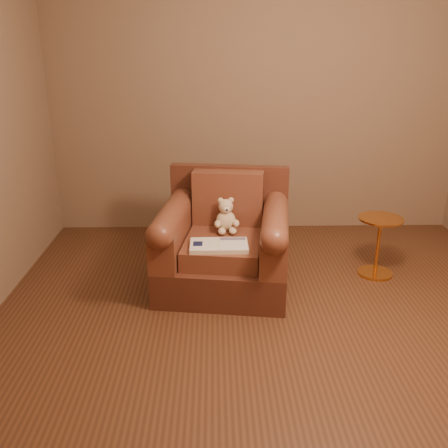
{
  "coord_description": "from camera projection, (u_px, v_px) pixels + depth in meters",
  "views": [
    {
      "loc": [
        -0.42,
        -2.91,
        1.83
      ],
      "look_at": [
        -0.35,
        0.61,
        0.54
      ],
      "focal_mm": 40.0,
      "sensor_mm": 36.0,
      "label": 1
    }
  ],
  "objects": [
    {
      "name": "room",
      "position": [
        288.0,
        63.0,
        2.78
      ],
      "size": [
        4.02,
        4.02,
        2.71
      ],
      "color": "#846951",
      "rests_on": "ground"
    },
    {
      "name": "armchair",
      "position": [
        224.0,
        244.0,
        3.91
      ],
      "size": [
        1.09,
        1.05,
        0.88
      ],
      "rotation": [
        0.0,
        0.0,
        -0.13
      ],
      "color": "#50281A",
      "rests_on": "floor"
    },
    {
      "name": "floor",
      "position": [
        277.0,
        329.0,
        3.37
      ],
      "size": [
        4.0,
        4.0,
        0.0
      ],
      "primitive_type": "plane",
      "color": "#52301C",
      "rests_on": "ground"
    },
    {
      "name": "guidebook",
      "position": [
        219.0,
        246.0,
        3.62
      ],
      "size": [
        0.42,
        0.26,
        0.03
      ],
      "rotation": [
        0.0,
        0.0,
        0.01
      ],
      "color": "beige",
      "rests_on": "armchair"
    },
    {
      "name": "teddy_bear",
      "position": [
        226.0,
        218.0,
        3.92
      ],
      "size": [
        0.2,
        0.22,
        0.27
      ],
      "rotation": [
        0.0,
        0.0,
        0.09
      ],
      "color": "beige",
      "rests_on": "armchair"
    },
    {
      "name": "side_table",
      "position": [
        378.0,
        244.0,
        4.07
      ],
      "size": [
        0.36,
        0.36,
        0.5
      ],
      "color": "gold",
      "rests_on": "floor"
    }
  ]
}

